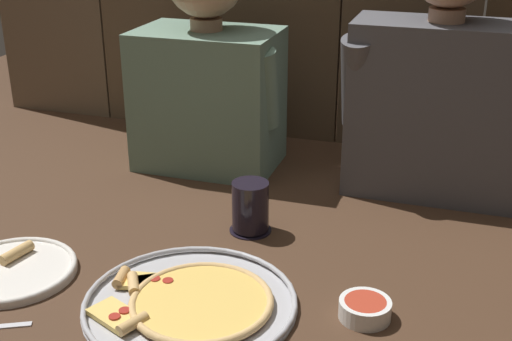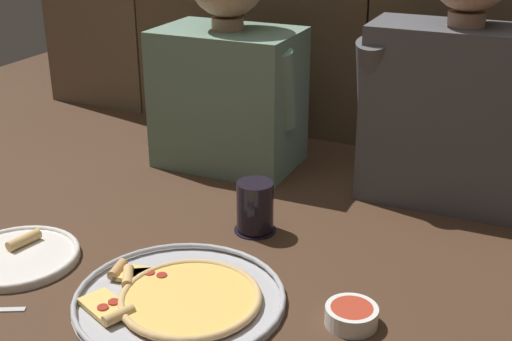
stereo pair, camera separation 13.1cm
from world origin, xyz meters
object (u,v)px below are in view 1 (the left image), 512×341
(drinking_glass, at_px, (250,207))
(dipping_bowl, at_px, (365,308))
(pizza_tray, at_px, (192,302))
(diner_left, at_px, (207,65))
(dinner_plate, at_px, (13,270))
(diner_right, at_px, (440,74))

(drinking_glass, xyz_separation_m, dipping_bowl, (0.29, -0.24, -0.04))
(pizza_tray, distance_m, diner_left, 0.72)
(drinking_glass, bearing_deg, dinner_plate, -140.81)
(pizza_tray, xyz_separation_m, drinking_glass, (0.01, 0.30, 0.05))
(pizza_tray, distance_m, drinking_glass, 0.31)
(pizza_tray, xyz_separation_m, diner_right, (0.36, 0.63, 0.28))
(diner_left, bearing_deg, dipping_bowl, -48.15)
(drinking_glass, bearing_deg, pizza_tray, -91.76)
(dinner_plate, xyz_separation_m, diner_left, (0.15, 0.64, 0.26))
(dipping_bowl, distance_m, diner_right, 0.64)
(dinner_plate, distance_m, diner_right, 1.01)
(dinner_plate, relative_size, dipping_bowl, 2.68)
(dinner_plate, relative_size, diner_left, 0.41)
(pizza_tray, height_order, drinking_glass, drinking_glass)
(dinner_plate, distance_m, dipping_bowl, 0.67)
(diner_right, bearing_deg, diner_left, 179.93)
(pizza_tray, distance_m, dipping_bowl, 0.30)
(pizza_tray, height_order, diner_left, diner_left)
(dipping_bowl, relative_size, diner_left, 0.15)
(pizza_tray, height_order, diner_right, diner_right)
(dipping_bowl, relative_size, diner_right, 0.14)
(pizza_tray, relative_size, dinner_plate, 1.57)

